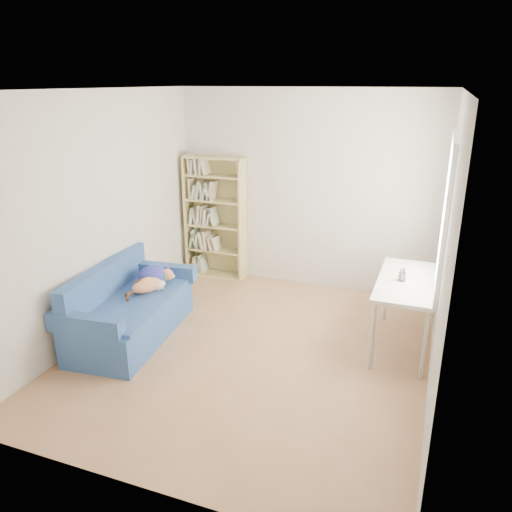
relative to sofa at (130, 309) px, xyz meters
The scene contains 6 objects.
ground 1.42m from the sofa, ahead, with size 4.00×4.00×0.00m, color #A27049.
room_shell 1.99m from the sofa, ahead, with size 3.54×4.04×2.62m.
sofa is the anchor object (origin of this frame).
bookshelf 2.04m from the sofa, 86.35° to the left, with size 0.86×0.27×1.71m.
desk 2.96m from the sofa, 15.79° to the left, with size 0.58×1.26×0.75m.
pen_cup 2.91m from the sofa, 15.26° to the left, with size 0.08×0.08×0.15m.
Camera 1 is at (1.65, -4.28, 2.67)m, focal length 35.00 mm.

